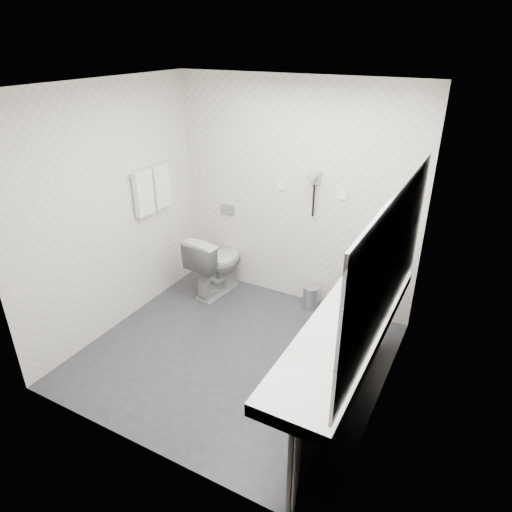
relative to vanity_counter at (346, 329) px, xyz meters
The scene contains 30 objects.
floor 1.39m from the vanity_counter, 169.92° to the left, with size 2.80×2.80×0.00m, color #2C2C32.
ceiling 2.05m from the vanity_counter, 169.92° to the left, with size 2.80×2.80×0.00m, color white.
wall_back 1.93m from the vanity_counter, 126.87° to the left, with size 2.80×2.80×0.00m, color silver.
wall_front 1.64m from the vanity_counter, 135.64° to the right, with size 2.80×2.80×0.00m, color silver.
wall_left 2.57m from the vanity_counter, behind, with size 2.60×2.60×0.00m, color silver.
wall_right 0.56m from the vanity_counter, 36.03° to the left, with size 2.60×2.60×0.00m, color silver.
vanity_counter is the anchor object (origin of this frame).
vanity_panel 0.43m from the vanity_counter, ahead, with size 0.03×2.15×0.75m, color gray.
vanity_post_near 1.12m from the vanity_counter, 86.97° to the right, with size 0.06×0.06×0.75m, color silver.
vanity_post_far 1.12m from the vanity_counter, 86.97° to the left, with size 0.06×0.06×0.75m, color silver.
mirror 0.70m from the vanity_counter, ahead, with size 0.02×2.20×1.05m, color #B2BCC6.
basin_near 0.65m from the vanity_counter, 90.00° to the right, with size 0.40×0.31×0.05m, color white.
basin_far 0.65m from the vanity_counter, 90.00° to the left, with size 0.40×0.31×0.05m, color white.
faucet_near 0.69m from the vanity_counter, 73.30° to the right, with size 0.04×0.04×0.15m, color silver.
faucet_far 0.69m from the vanity_counter, 73.30° to the left, with size 0.04×0.04×0.15m, color silver.
soap_bottle_a 0.12m from the vanity_counter, 14.35° to the left, with size 0.05×0.05×0.11m, color beige.
glass_left 0.29m from the vanity_counter, 53.39° to the left, with size 0.06×0.06×0.11m, color silver.
glass_right 0.38m from the vanity_counter, 53.26° to the left, with size 0.06×0.06×0.12m, color silver.
toilet 2.29m from the vanity_counter, 149.41° to the left, with size 0.43×0.75×0.76m, color white.
flush_plate 2.48m from the vanity_counter, 143.06° to the left, with size 0.18×0.02×0.12m, color #B2B5BA.
pedal_bin 1.70m from the vanity_counter, 120.65° to the left, with size 0.18×0.18×0.26m, color #B2B5BA.
bin_lid 1.65m from the vanity_counter, 120.65° to the left, with size 0.18×0.18×0.01m, color #B2B5BA.
towel_rail 2.69m from the vanity_counter, 163.14° to the left, with size 0.02×0.02×0.62m, color silver.
towel_near 2.59m from the vanity_counter, 166.10° to the left, with size 0.07×0.24×0.48m, color white.
towel_far 2.67m from the vanity_counter, 160.15° to the left, with size 0.07×0.24×0.48m, color white.
dryer_cradle 1.85m from the vanity_counter, 120.76° to the left, with size 0.10×0.04×0.14m, color gray.
dryer_barrel 1.81m from the vanity_counter, 122.01° to the left, with size 0.08×0.08×0.14m, color gray.
dryer_cord 1.76m from the vanity_counter, 121.02° to the left, with size 0.02×0.02×0.35m, color black.
switch_plate_a 2.04m from the vanity_counter, 130.59° to the left, with size 0.09×0.02×0.09m, color white.
switch_plate_b 1.69m from the vanity_counter, 111.13° to the left, with size 0.09×0.02×0.09m, color white.
Camera 1 is at (1.89, -3.08, 2.85)m, focal length 31.90 mm.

